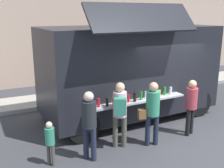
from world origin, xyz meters
The scene contains 8 objects.
ground_plane centered at (0.00, 0.00, 0.00)m, with size 60.00×60.00×0.00m, color #38383D.
food_truck_main centered at (-0.78, 2.42, 1.63)m, with size 5.66×3.33×3.65m.
trash_bin centered at (3.05, 4.74, 0.51)m, with size 0.60×0.60×1.03m, color #305D3A.
customer_front_ordering centered at (-1.26, 0.33, 1.02)m, with size 0.56×0.35×1.71m.
customer_mid_with_backpack centered at (-2.07, 0.57, 1.06)m, with size 0.46×0.57×1.73m.
customer_rear_waiting centered at (-2.98, 0.35, 1.01)m, with size 0.34×0.34×1.68m.
customer_extra_browsing centered at (0.09, 0.40, 0.96)m, with size 0.33×0.33×1.61m.
child_near_queue centered at (-3.88, 0.49, 0.64)m, with size 0.22×0.22×1.06m.
Camera 1 is at (-5.02, -5.14, 3.39)m, focal length 43.45 mm.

